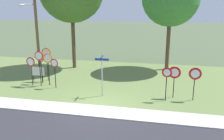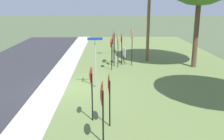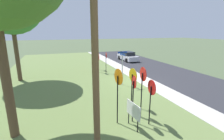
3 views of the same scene
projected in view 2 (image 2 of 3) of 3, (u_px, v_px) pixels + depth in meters
The scene contains 15 objects.
ground_plane at pixel (66, 89), 14.55m from camera, with size 160.00×160.00×0.00m, color #4C5B3D.
sidewalk_strip at pixel (52, 89), 14.52m from camera, with size 44.00×1.60×0.06m, color #BCB7AD.
grass_median at pixel (173, 88), 14.66m from camera, with size 44.00×12.00×0.04m, color olive.
stop_sign_near_left at pixel (132, 39), 19.37m from camera, with size 0.76×0.13×2.75m.
stop_sign_near_right at pixel (121, 43), 19.55m from camera, with size 0.61×0.14×2.38m.
stop_sign_far_left at pixel (111, 48), 18.10m from camera, with size 0.63×0.14×2.24m.
stop_sign_far_center at pixel (118, 42), 18.76m from camera, with size 0.75×0.11×2.54m.
stop_sign_far_right at pixel (113, 43), 20.04m from camera, with size 0.72×0.11×2.25m.
stop_sign_center_tall at pixel (114, 40), 19.29m from camera, with size 0.70×0.11×2.72m.
yield_sign_near_left at pixel (91, 82), 10.21m from camera, with size 0.64×0.12×2.24m.
yield_sign_near_right at pixel (109, 87), 9.74m from camera, with size 0.81×0.11×2.16m.
yield_sign_far_left at pixel (102, 98), 8.50m from camera, with size 0.80×0.12×2.21m.
street_name_post at pixel (95, 58), 14.32m from camera, with size 0.96×0.82×2.82m.
utility_pole at pixel (147, 3), 20.14m from camera, with size 2.10×2.37×8.50m.
notice_board at pixel (124, 53), 20.25m from camera, with size 1.10×0.14×1.25m.
Camera 2 is at (13.85, 2.28, 4.73)m, focal length 41.77 mm.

